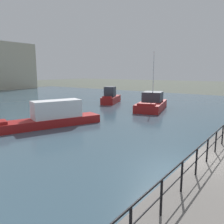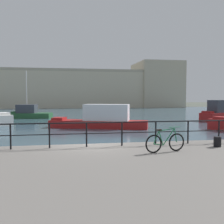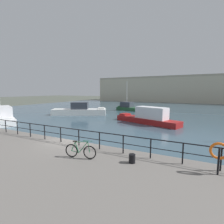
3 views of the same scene
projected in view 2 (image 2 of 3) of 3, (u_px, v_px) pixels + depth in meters
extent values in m
plane|color=#4C5147|center=(91.00, 161.00, 12.49)|extent=(240.00, 240.00, 0.00)
cube|color=#385160|center=(72.00, 116.00, 42.17)|extent=(80.00, 60.00, 0.01)
cube|color=slate|center=(119.00, 211.00, 6.08)|extent=(56.00, 13.00, 0.82)
cube|color=#C1B79E|center=(68.00, 90.00, 74.50)|extent=(62.90, 13.41, 9.41)
cube|color=#B2A891|center=(156.00, 85.00, 78.89)|extent=(11.78, 14.75, 12.76)
cube|color=#A49C86|center=(69.00, 70.00, 67.92)|extent=(62.90, 0.60, 0.70)
cube|color=white|center=(2.00, 114.00, 28.08)|extent=(1.84, 2.08, 0.24)
cube|color=#23512D|center=(32.00, 115.00, 37.52)|extent=(5.76, 3.49, 0.70)
cube|color=#333842|center=(27.00, 109.00, 37.47)|extent=(2.85, 2.28, 1.17)
cube|color=#23512D|center=(15.00, 112.00, 37.49)|extent=(0.95, 1.90, 0.24)
cylinder|color=silver|center=(26.00, 88.00, 37.30)|extent=(0.10, 0.10, 4.68)
cube|color=maroon|center=(98.00, 124.00, 25.66)|extent=(9.46, 5.02, 0.71)
cube|color=silver|center=(106.00, 112.00, 25.46)|extent=(4.54, 3.02, 1.55)
cube|color=maroon|center=(59.00, 119.00, 26.30)|extent=(1.52, 1.66, 0.24)
cube|color=maroon|center=(220.00, 117.00, 33.33)|extent=(5.86, 3.86, 1.02)
cube|color=#333842|center=(217.00, 106.00, 32.90)|extent=(2.20, 2.04, 1.55)
cube|color=maroon|center=(208.00, 112.00, 32.04)|extent=(1.12, 1.46, 0.24)
cylinder|color=black|center=(11.00, 137.00, 11.08)|extent=(0.07, 0.07, 1.05)
cylinder|color=black|center=(49.00, 136.00, 11.35)|extent=(0.07, 0.07, 1.05)
cylinder|color=black|center=(87.00, 135.00, 11.63)|extent=(0.07, 0.07, 1.05)
cylinder|color=black|center=(122.00, 134.00, 11.90)|extent=(0.07, 0.07, 1.05)
cylinder|color=black|center=(156.00, 133.00, 12.18)|extent=(0.07, 0.07, 1.05)
cylinder|color=black|center=(188.00, 132.00, 12.45)|extent=(0.07, 0.07, 1.05)
cylinder|color=black|center=(219.00, 132.00, 12.73)|extent=(0.07, 0.07, 1.05)
cylinder|color=black|center=(86.00, 123.00, 11.60)|extent=(25.10, 0.06, 0.06)
cylinder|color=black|center=(87.00, 134.00, 11.63)|extent=(25.10, 0.04, 0.04)
torus|color=black|center=(177.00, 142.00, 10.73)|extent=(0.72, 0.20, 0.72)
torus|color=black|center=(154.00, 144.00, 10.35)|extent=(0.72, 0.20, 0.72)
cylinder|color=#146638|center=(169.00, 137.00, 10.59)|extent=(0.54, 0.15, 0.66)
cylinder|color=#146638|center=(161.00, 138.00, 10.46)|extent=(0.24, 0.08, 0.58)
cylinder|color=#146638|center=(167.00, 130.00, 10.53)|extent=(0.72, 0.18, 0.11)
cylinder|color=#146638|center=(158.00, 145.00, 10.43)|extent=(0.43, 0.12, 0.12)
cylinder|color=#146638|center=(156.00, 137.00, 10.37)|extent=(0.26, 0.09, 0.51)
cylinder|color=#146638|center=(176.00, 135.00, 10.70)|extent=(0.14, 0.06, 0.57)
cube|color=black|center=(159.00, 130.00, 10.40)|extent=(0.23, 0.13, 0.05)
cylinder|color=#146638|center=(175.00, 127.00, 10.66)|extent=(0.51, 0.13, 0.02)
cylinder|color=black|center=(217.00, 142.00, 11.67)|extent=(0.32, 0.32, 0.44)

